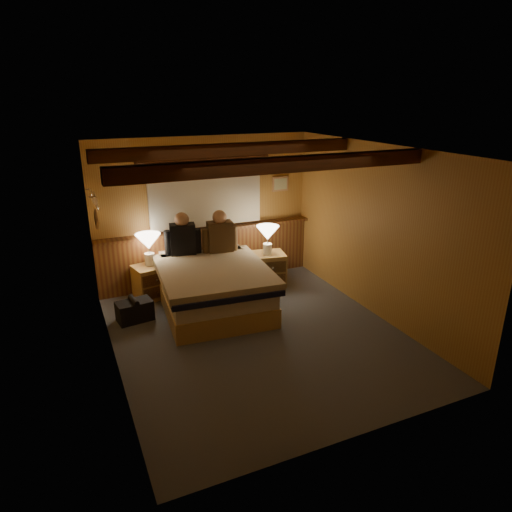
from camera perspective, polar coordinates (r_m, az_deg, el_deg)
floor at (r=6.11m, az=0.25°, el=-9.82°), size 4.20×4.20×0.00m
ceiling at (r=5.36m, az=0.29°, el=13.14°), size 4.20×4.20×0.00m
wall_back at (r=7.51m, az=-6.35°, el=5.58°), size 3.60×0.00×3.60m
wall_left at (r=5.19m, az=-18.16°, el=-1.74°), size 0.00×4.20×4.20m
wall_right at (r=6.54m, az=14.83°, el=2.92°), size 0.00×4.20×4.20m
wall_front at (r=3.95m, az=12.98°, el=-8.08°), size 3.60×0.00×3.60m
wainscot at (r=7.66m, az=-6.00°, el=0.28°), size 3.60×0.23×0.94m
curtain_window at (r=7.38m, az=-6.27°, el=7.89°), size 2.18×0.09×1.11m
ceiling_beams at (r=5.51m, az=-0.37°, el=12.37°), size 3.60×1.65×0.16m
coat_rail at (r=6.59m, az=-19.52°, el=6.77°), size 0.05×0.55×0.24m
framed_print at (r=7.92m, az=3.05°, el=8.99°), size 0.30×0.04×0.25m
bed at (r=6.72m, az=-5.42°, el=-3.79°), size 1.66×2.06×0.66m
nightstand_left at (r=7.26m, az=-13.01°, el=-3.15°), size 0.55×0.51×0.52m
nightstand_right at (r=7.54m, az=1.64°, el=-1.64°), size 0.57×0.54×0.55m
lamp_left at (r=7.10m, az=-13.30°, el=1.55°), size 0.38×0.38×0.50m
lamp_right at (r=7.29m, az=1.46°, el=2.69°), size 0.37×0.37×0.48m
person_left at (r=7.09m, az=-9.16°, el=2.37°), size 0.55×0.29×0.68m
person_right at (r=7.14m, az=-4.53°, el=2.70°), size 0.56×0.26×0.69m
duffel_bag at (r=6.63m, az=-14.93°, el=-6.59°), size 0.52×0.35×0.34m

